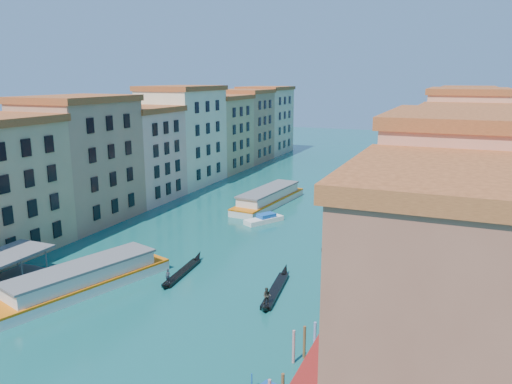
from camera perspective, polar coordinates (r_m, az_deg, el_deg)
left_bank_palazzos at (r=103.85m, az=-10.10°, el=5.58°), size 12.80×128.40×21.00m
right_bank_palazzos at (r=87.92m, az=22.57°, el=3.48°), size 12.80×128.40×21.00m
quay at (r=90.10m, az=16.98°, el=-1.89°), size 4.00×140.00×1.00m
restaurant_awnings at (r=49.72m, az=12.19°, el=-10.81°), size 3.20×44.55×3.12m
mooring_poles_right at (r=56.15m, az=10.09°, el=-9.73°), size 1.44×54.24×3.20m
vaporetto_near at (r=58.16m, az=-19.12°, el=-9.40°), size 10.37×20.68×3.01m
vaporetto_far at (r=90.71m, az=1.46°, el=-0.64°), size 6.76×21.06×3.08m
gondola_fore at (r=60.40m, az=-8.43°, el=-8.94°), size 1.92×11.21×2.23m
gondola_right at (r=54.85m, az=2.17°, el=-11.05°), size 2.49×12.08×2.41m
gondola_far at (r=72.19m, az=9.14°, el=-5.25°), size 1.43×13.10×1.86m
motorboat_mid at (r=80.16m, az=0.97°, el=-3.11°), size 5.16×6.84×1.38m
motorboat_far at (r=122.27m, az=12.45°, el=2.23°), size 2.30×6.81×1.40m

